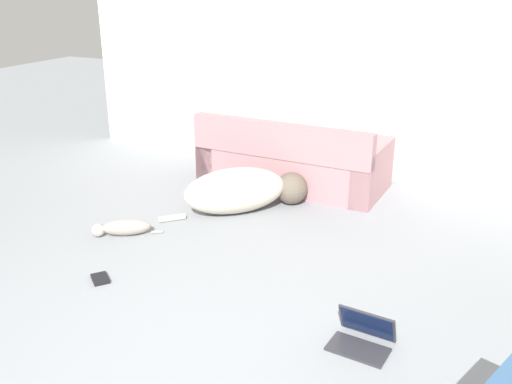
{
  "coord_description": "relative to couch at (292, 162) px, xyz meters",
  "views": [
    {
      "loc": [
        1.45,
        -1.94,
        2.1
      ],
      "look_at": [
        -0.28,
        1.62,
        0.58
      ],
      "focal_mm": 40.0,
      "sensor_mm": 36.0,
      "label": 1
    }
  ],
  "objects": [
    {
      "name": "book_black",
      "position": [
        -0.48,
        -2.5,
        -0.24
      ],
      "size": [
        0.2,
        0.19,
        0.02
      ],
      "rotation": [
        0.0,
        0.0,
        -0.66
      ],
      "color": "black",
      "rests_on": "ground_plane"
    },
    {
      "name": "cat",
      "position": [
        -0.82,
        -1.8,
        -0.18
      ],
      "size": [
        0.54,
        0.39,
        0.15
      ],
      "rotation": [
        0.0,
        0.0,
        3.72
      ],
      "color": "gray",
      "rests_on": "ground_plane"
    },
    {
      "name": "laptop_open",
      "position": [
        1.47,
        -2.4,
        -0.18
      ],
      "size": [
        0.38,
        0.31,
        0.21
      ],
      "rotation": [
        0.0,
        0.0,
        -0.08
      ],
      "color": "#2D2D33",
      "rests_on": "ground_plane"
    },
    {
      "name": "couch",
      "position": [
        0.0,
        0.0,
        0.0
      ],
      "size": [
        1.92,
        0.9,
        0.74
      ],
      "rotation": [
        0.0,
        0.0,
        3.12
      ],
      "color": "#A3757A",
      "rests_on": "ground_plane"
    },
    {
      "name": "wall_back",
      "position": [
        0.7,
        0.62,
        1.04
      ],
      "size": [
        7.25,
        0.06,
        2.58
      ],
      "color": "silver",
      "rests_on": "ground_plane"
    },
    {
      "name": "dog",
      "position": [
        -0.14,
        -0.86,
        -0.05
      ],
      "size": [
        1.14,
        1.2,
        0.42
      ],
      "rotation": [
        0.0,
        0.0,
        0.82
      ],
      "color": "beige",
      "rests_on": "ground_plane"
    }
  ]
}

